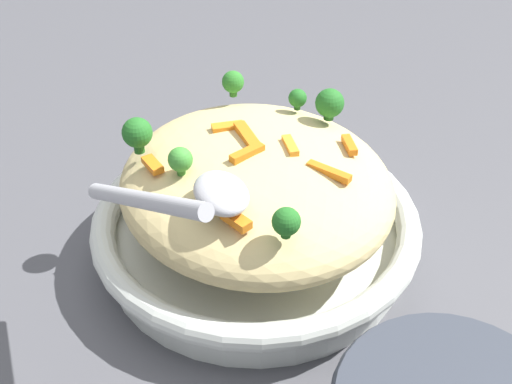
# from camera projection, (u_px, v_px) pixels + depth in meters

# --- Properties ---
(ground_plane) EXTENTS (2.40, 2.40, 0.00)m
(ground_plane) POSITION_uv_depth(u_px,v_px,m) (256.00, 249.00, 0.60)
(ground_plane) COLOR #4C4C51
(serving_bowl) EXTENTS (0.30, 0.30, 0.05)m
(serving_bowl) POSITION_uv_depth(u_px,v_px,m) (256.00, 228.00, 0.59)
(serving_bowl) COLOR silver
(serving_bowl) RESTS_ON ground_plane
(pasta_mound) EXTENTS (0.26, 0.24, 0.07)m
(pasta_mound) POSITION_uv_depth(u_px,v_px,m) (256.00, 183.00, 0.55)
(pasta_mound) COLOR #D1BA7A
(pasta_mound) RESTS_ON serving_bowl
(carrot_piece_0) EXTENTS (0.03, 0.02, 0.01)m
(carrot_piece_0) POSITION_uv_depth(u_px,v_px,m) (236.00, 220.00, 0.46)
(carrot_piece_0) COLOR orange
(carrot_piece_0) RESTS_ON pasta_mound
(carrot_piece_1) EXTENTS (0.02, 0.03, 0.01)m
(carrot_piece_1) POSITION_uv_depth(u_px,v_px,m) (247.00, 153.00, 0.52)
(carrot_piece_1) COLOR orange
(carrot_piece_1) RESTS_ON pasta_mound
(carrot_piece_2) EXTENTS (0.02, 0.03, 0.01)m
(carrot_piece_2) POSITION_uv_depth(u_px,v_px,m) (228.00, 128.00, 0.56)
(carrot_piece_2) COLOR orange
(carrot_piece_2) RESTS_ON pasta_mound
(carrot_piece_3) EXTENTS (0.03, 0.01, 0.01)m
(carrot_piece_3) POSITION_uv_depth(u_px,v_px,m) (153.00, 165.00, 0.52)
(carrot_piece_3) COLOR orange
(carrot_piece_3) RESTS_ON pasta_mound
(carrot_piece_4) EXTENTS (0.04, 0.03, 0.01)m
(carrot_piece_4) POSITION_uv_depth(u_px,v_px,m) (329.00, 172.00, 0.51)
(carrot_piece_4) COLOR orange
(carrot_piece_4) RESTS_ON pasta_mound
(carrot_piece_5) EXTENTS (0.03, 0.01, 0.01)m
(carrot_piece_5) POSITION_uv_depth(u_px,v_px,m) (290.00, 147.00, 0.54)
(carrot_piece_5) COLOR orange
(carrot_piece_5) RESTS_ON pasta_mound
(carrot_piece_6) EXTENTS (0.03, 0.01, 0.01)m
(carrot_piece_6) POSITION_uv_depth(u_px,v_px,m) (349.00, 145.00, 0.55)
(carrot_piece_6) COLOR orange
(carrot_piece_6) RESTS_ON pasta_mound
(carrot_piece_7) EXTENTS (0.04, 0.01, 0.01)m
(carrot_piece_7) POSITION_uv_depth(u_px,v_px,m) (249.00, 136.00, 0.55)
(carrot_piece_7) COLOR orange
(carrot_piece_7) RESTS_ON pasta_mound
(broccoli_floret_0) EXTENTS (0.02, 0.02, 0.03)m
(broccoli_floret_0) POSITION_uv_depth(u_px,v_px,m) (233.00, 82.00, 0.61)
(broccoli_floret_0) COLOR #296820
(broccoli_floret_0) RESTS_ON pasta_mound
(broccoli_floret_1) EXTENTS (0.03, 0.03, 0.03)m
(broccoli_floret_1) POSITION_uv_depth(u_px,v_px,m) (137.00, 133.00, 0.53)
(broccoli_floret_1) COLOR #205B1C
(broccoli_floret_1) RESTS_ON pasta_mound
(broccoli_floret_2) EXTENTS (0.02, 0.02, 0.02)m
(broccoli_floret_2) POSITION_uv_depth(u_px,v_px,m) (286.00, 222.00, 0.45)
(broccoli_floret_2) COLOR #205B1C
(broccoli_floret_2) RESTS_ON pasta_mound
(broccoli_floret_3) EXTENTS (0.03, 0.03, 0.03)m
(broccoli_floret_3) POSITION_uv_depth(u_px,v_px,m) (330.00, 103.00, 0.58)
(broccoli_floret_3) COLOR #205B1C
(broccoli_floret_3) RESTS_ON pasta_mound
(broccoli_floret_4) EXTENTS (0.02, 0.02, 0.02)m
(broccoli_floret_4) POSITION_uv_depth(u_px,v_px,m) (298.00, 98.00, 0.59)
(broccoli_floret_4) COLOR #205B1C
(broccoli_floret_4) RESTS_ON pasta_mound
(broccoli_floret_5) EXTENTS (0.02, 0.02, 0.03)m
(broccoli_floret_5) POSITION_uv_depth(u_px,v_px,m) (181.00, 162.00, 0.50)
(broccoli_floret_5) COLOR #377928
(broccoli_floret_5) RESTS_ON pasta_mound
(serving_spoon) EXTENTS (0.14, 0.11, 0.07)m
(serving_spoon) POSITION_uv_depth(u_px,v_px,m) (197.00, 195.00, 0.45)
(serving_spoon) COLOR #B7B7BC
(serving_spoon) RESTS_ON pasta_mound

